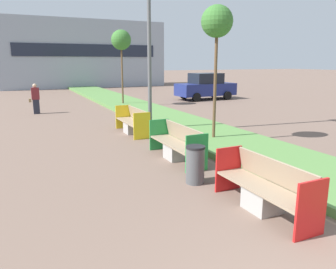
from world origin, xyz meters
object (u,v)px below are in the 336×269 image
Objects in this scene: litter_bin at (195,165)px; sapling_tree_far at (121,41)px; sapling_tree_near at (217,24)px; bench_yellow_frame at (133,123)px; bench_red_frame at (265,191)px; street_lamp_post at (149,0)px; bench_green_frame at (177,146)px; pedestrian_walking at (35,99)px; parked_car_distant at (206,87)px.

litter_bin is 13.78m from sapling_tree_far.
sapling_tree_near is (2.44, 3.03, 3.39)m from litter_bin.
sapling_tree_far is at bearing 75.33° from bench_yellow_frame.
street_lamp_post reaches higher than bench_red_frame.
bench_green_frame is 0.53× the size of sapling_tree_far.
sapling_tree_far reaches higher than pedestrian_walking.
bench_yellow_frame is 4.71m from sapling_tree_near.
bench_green_frame is 10.75m from pedestrian_walking.
sapling_tree_far reaches higher than parked_car_distant.
bench_yellow_frame is at bearing 128.25° from sapling_tree_near.
sapling_tree_far is 7.13m from parked_car_distant.
sapling_tree_near is at bearing -122.48° from parked_car_distant.
pedestrian_walking is (-3.01, 10.31, 0.41)m from bench_green_frame.
pedestrian_walking is 0.37× the size of parked_car_distant.
bench_yellow_frame is 1.42× the size of pedestrian_walking.
bench_green_frame is at bearing 89.97° from bench_red_frame.
bench_yellow_frame is 8.57m from sapling_tree_far.
sapling_tree_far reaches higher than bench_yellow_frame.
street_lamp_post is at bearing -20.92° from bench_yellow_frame.
street_lamp_post is at bearing -62.06° from pedestrian_walking.
sapling_tree_near is (1.98, 4.76, 3.45)m from bench_red_frame.
litter_bin is 0.10× the size of street_lamp_post.
pedestrian_walking is (-3.62, 6.82, -3.99)m from street_lamp_post.
bench_red_frame is at bearing -75.08° from litter_bin.
parked_car_distant is (6.43, 0.94, -2.94)m from sapling_tree_far.
parked_car_distant is at bearing 9.59° from pedestrian_walking.
street_lamp_post reaches higher than sapling_tree_near.
parked_car_distant is at bearing 48.26° from street_lamp_post.
litter_bin is 5.16m from sapling_tree_near.
parked_car_distant is (11.42, 1.93, 0.13)m from pedestrian_walking.
sapling_tree_near reaches higher than parked_car_distant.
street_lamp_post is 5.62× the size of pedestrian_walking.
bench_red_frame and bench_green_frame have the same top height.
street_lamp_post is 7.98m from sapling_tree_far.
sapling_tree_far is at bearing 80.04° from street_lamp_post.
pedestrian_walking is at bearing -168.73° from sapling_tree_far.
pedestrian_walking reaches higher than bench_red_frame.
bench_red_frame is 7.28m from bench_yellow_frame.
litter_bin is 0.55× the size of pedestrian_walking.
bench_yellow_frame is 11.98m from parked_car_distant.
parked_car_distant is at bearing 55.51° from bench_green_frame.
bench_green_frame is 11.99m from sapling_tree_far.
litter_bin is (-0.46, 1.73, 0.06)m from bench_red_frame.
bench_green_frame is 0.27× the size of street_lamp_post.
bench_green_frame is at bearing 75.71° from litter_bin.
sapling_tree_near reaches higher than bench_red_frame.
sapling_tree_far is 2.88× the size of pedestrian_walking.
parked_car_distant is (7.80, 8.75, -3.85)m from street_lamp_post.
pedestrian_walking is (-4.99, 9.10, -3.04)m from sapling_tree_near.
litter_bin is 6.94m from street_lamp_post.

